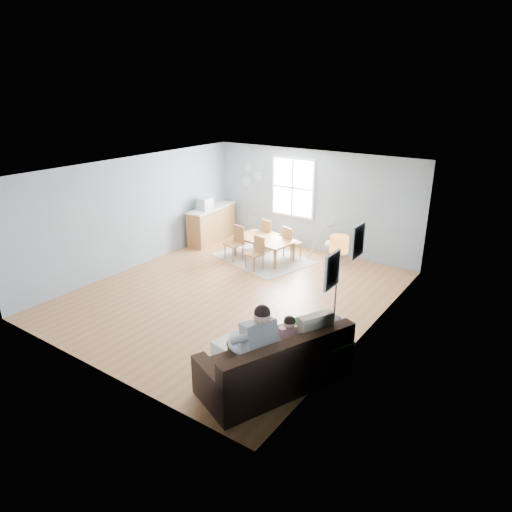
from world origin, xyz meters
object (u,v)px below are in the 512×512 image
Objects in this scene: father at (254,342)px; storage_cube at (227,354)px; floor_lamp at (339,252)px; chair_ne at (290,241)px; counter at (212,224)px; chair_nw at (269,233)px; chair_se at (256,251)px; chair_sw at (236,241)px; dining_table at (263,249)px; toddler at (286,335)px; monitor at (205,204)px; baby_swing at (332,244)px; sofa at (277,367)px.

storage_cube is at bearing 161.98° from father.
storage_cube is (-0.75, -2.39, -1.19)m from floor_lamp.
counter is at bearing -178.61° from chair_ne.
floor_lamp is 1.96× the size of chair_nw.
chair_se is (-2.74, 1.31, -0.96)m from floor_lamp.
chair_sw is (-3.53, 1.54, -0.91)m from floor_lamp.
counter reaches higher than chair_ne.
dining_table is 1.84× the size of chair_ne.
toddler is 2.44× the size of monitor.
floor_lamp reaches higher than dining_table.
father reaches higher than toddler.
storage_cube is at bearing -61.78° from chair_se.
floor_lamp is at bearing -24.50° from dining_table.
chair_sw is (-0.55, -0.44, 0.23)m from dining_table.
father is 1.71× the size of chair_nw.
father is 1.67× the size of chair_sw.
floor_lamp is 3.18m from chair_se.
chair_nw is at bearing 121.13° from father.
chair_sw is at bearing 164.17° from chair_se.
chair_ne is (-2.44, 2.42, -0.94)m from floor_lamp.
dining_table is (-2.98, 1.98, -1.14)m from floor_lamp.
dining_table is 1.80× the size of chair_nw.
chair_se is 2.06m from baby_swing.
monitor reaches higher than counter.
baby_swing reaches higher than sofa.
storage_cube is 5.61m from chair_nw.
father reaches higher than chair_ne.
toddler is at bearing -71.67° from baby_swing.
toddler is 0.89× the size of baby_swing.
chair_sw is (-3.72, 3.91, 0.18)m from sofa.
dining_table is (-2.92, 4.59, -0.52)m from father.
floor_lamp is at bearing 94.56° from sofa.
storage_cube is 6.18m from monitor.
toddler is 1.05× the size of chair_ne.
chair_ne is 2.32× the size of monitor.
chair_nw is 1.03× the size of chair_ne.
chair_ne is at bearing 8.97° from monitor.
monitor is at bearing 141.19° from toddler.
chair_se is (-2.93, 3.45, -0.32)m from toddler.
chair_sw reaches higher than chair_se.
sofa is 4.71m from chair_se.
toddler is (0.26, 0.47, -0.02)m from father.
toddler is 1.94× the size of storage_cube.
baby_swing is (3.48, 0.94, -0.75)m from monitor.
monitor reaches higher than chair_nw.
floor_lamp is (-0.19, 2.37, 1.09)m from sofa.
dining_table is 0.73m from chair_ne.
toddler reaches higher than storage_cube.
toddler reaches higher than dining_table.
sofa is 5.59m from baby_swing.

